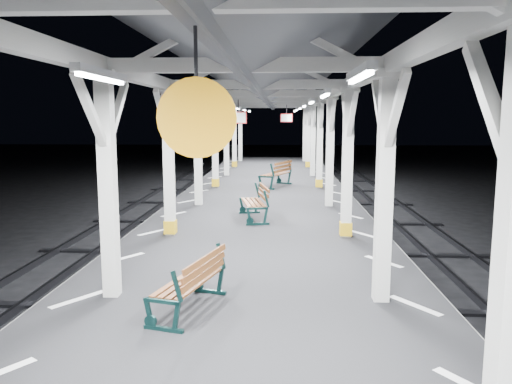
{
  "coord_description": "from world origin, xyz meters",
  "views": [
    {
      "loc": [
        0.52,
        -9.1,
        3.65
      ],
      "look_at": [
        0.04,
        0.66,
        2.2
      ],
      "focal_mm": 35.0,
      "sensor_mm": 36.0,
      "label": 1
    }
  ],
  "objects": [
    {
      "name": "platform",
      "position": [
        0.0,
        0.0,
        0.5
      ],
      "size": [
        6.0,
        50.0,
        1.0
      ],
      "primitive_type": "cube",
      "color": "black",
      "rests_on": "ground"
    },
    {
      "name": "ground",
      "position": [
        0.0,
        0.0,
        0.0
      ],
      "size": [
        120.0,
        120.0,
        0.0
      ],
      "primitive_type": "plane",
      "color": "black",
      "rests_on": "ground"
    },
    {
      "name": "canopy",
      "position": [
        0.0,
        -0.02,
        4.56
      ],
      "size": [
        5.4,
        49.0,
        4.65
      ],
      "color": "silver",
      "rests_on": "platform"
    },
    {
      "name": "bench_mid",
      "position": [
        -0.1,
        3.89,
        1.47
      ],
      "size": [
        0.9,
        1.72,
        0.89
      ],
      "rotation": [
        0.0,
        0.0,
        0.19
      ],
      "color": "#0E2C2B",
      "rests_on": "platform"
    },
    {
      "name": "hazard_stripes_right",
      "position": [
        2.45,
        0.0,
        1.0
      ],
      "size": [
        1.0,
        48.0,
        0.01
      ],
      "primitive_type": "cube",
      "color": "silver",
      "rests_on": "platform"
    },
    {
      "name": "bench_far",
      "position": [
        0.43,
        10.22,
        1.53
      ],
      "size": [
        1.32,
        1.95,
        1.0
      ],
      "rotation": [
        0.0,
        0.0,
        -0.39
      ],
      "color": "#0E2C2B",
      "rests_on": "platform"
    },
    {
      "name": "bench_near",
      "position": [
        -0.66,
        -2.55,
        1.43
      ],
      "size": [
        0.92,
        1.59,
        0.81
      ],
      "rotation": [
        0.0,
        0.0,
        -0.27
      ],
      "color": "#0E2C2B",
      "rests_on": "platform"
    },
    {
      "name": "hazard_stripes_left",
      "position": [
        -2.45,
        0.0,
        1.0
      ],
      "size": [
        1.0,
        48.0,
        0.01
      ],
      "primitive_type": "cube",
      "color": "silver",
      "rests_on": "platform"
    }
  ]
}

